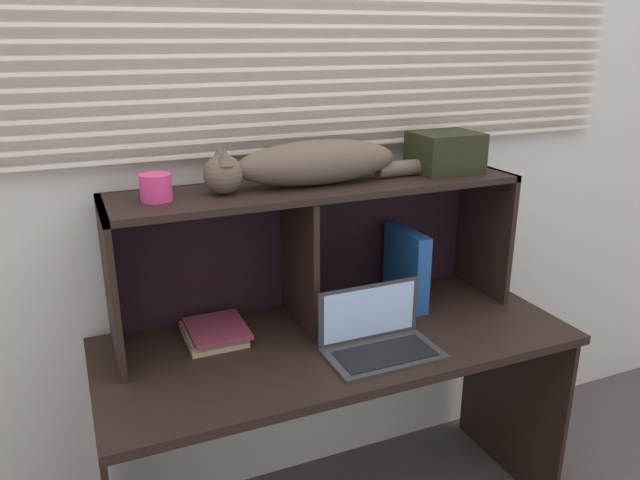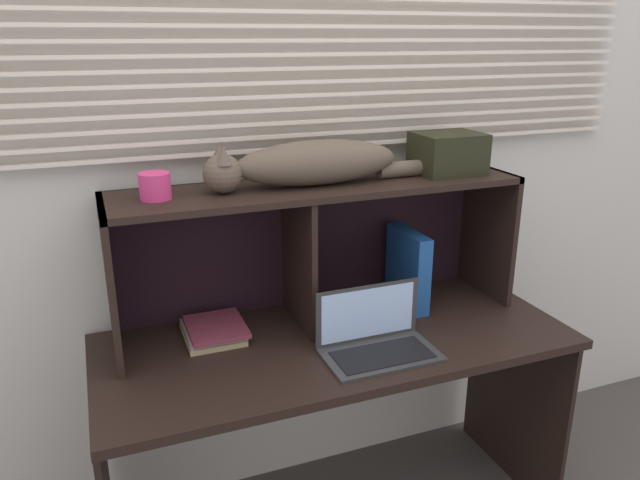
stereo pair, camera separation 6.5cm
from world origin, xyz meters
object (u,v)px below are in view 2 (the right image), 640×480
(cat, at_px, (313,164))
(laptop, at_px, (376,339))
(binder_upright, at_px, (408,268))
(storage_box, at_px, (448,153))
(small_basket, at_px, (155,186))
(book_stack, at_px, (214,330))

(cat, height_order, laptop, cat)
(binder_upright, relative_size, storage_box, 1.26)
(cat, height_order, small_basket, cat)
(binder_upright, bearing_deg, book_stack, 179.80)
(cat, height_order, book_stack, cat)
(book_stack, bearing_deg, storage_box, -0.17)
(cat, relative_size, storage_box, 4.20)
(cat, relative_size, binder_upright, 3.34)
(laptop, relative_size, binder_upright, 1.25)
(binder_upright, height_order, small_basket, small_basket)
(laptop, xyz_separation_m, storage_box, (0.40, 0.28, 0.51))
(small_basket, bearing_deg, book_stack, 0.98)
(cat, distance_m, binder_upright, 0.55)
(cat, bearing_deg, binder_upright, -0.00)
(laptop, height_order, binder_upright, binder_upright)
(book_stack, distance_m, small_basket, 0.52)
(small_basket, bearing_deg, laptop, -24.80)
(cat, bearing_deg, laptop, -69.49)
(laptop, distance_m, small_basket, 0.82)
(book_stack, bearing_deg, binder_upright, -0.20)
(book_stack, distance_m, storage_box, 1.00)
(cat, distance_m, storage_box, 0.50)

